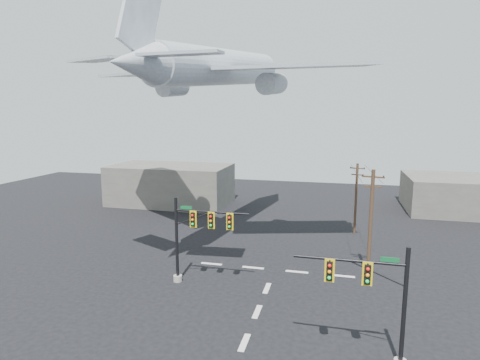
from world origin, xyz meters
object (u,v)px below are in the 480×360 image
(signal_mast_near, at_px, (379,303))
(utility_pole_b, at_px, (356,197))
(airliner, at_px, (221,68))
(utility_pole_a, at_px, (371,221))
(signal_mast_far, at_px, (194,236))

(signal_mast_near, relative_size, utility_pole_b, 0.84)
(signal_mast_near, distance_m, airliner, 28.18)
(utility_pole_a, bearing_deg, signal_mast_far, -146.31)
(signal_mast_far, height_order, airliner, airliner)
(signal_mast_near, relative_size, signal_mast_far, 0.97)
(signal_mast_near, height_order, airliner, airliner)
(signal_mast_near, relative_size, airliner, 0.21)
(utility_pole_a, bearing_deg, utility_pole_b, 107.03)
(utility_pole_a, relative_size, airliner, 0.28)
(utility_pole_b, bearing_deg, utility_pole_a, -73.80)
(utility_pole_a, height_order, utility_pole_b, utility_pole_a)
(airliner, bearing_deg, utility_pole_b, -54.91)
(signal_mast_near, bearing_deg, airliner, 127.42)
(signal_mast_near, xyz_separation_m, utility_pole_b, (-0.33, 25.56, 0.61))
(utility_pole_a, bearing_deg, airliner, 171.84)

